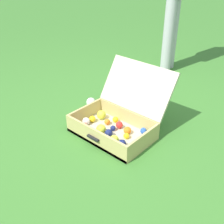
% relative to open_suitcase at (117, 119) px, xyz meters
% --- Properties ---
extents(ground_plane, '(16.00, 16.00, 0.00)m').
position_rel_open_suitcase_xyz_m(ground_plane, '(-0.02, -0.10, -0.11)').
color(ground_plane, '#3D7A2D').
extents(open_suitcase, '(0.62, 0.64, 0.49)m').
position_rel_open_suitcase_xyz_m(open_suitcase, '(0.00, 0.00, 0.00)').
color(open_suitcase, beige).
rests_on(open_suitcase, ground).
extents(stray_ball_on_grass, '(0.09, 0.09, 0.09)m').
position_rel_open_suitcase_xyz_m(stray_ball_on_grass, '(-0.44, 0.14, -0.07)').
color(stray_ball_on_grass, white).
rests_on(stray_ball_on_grass, ground).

